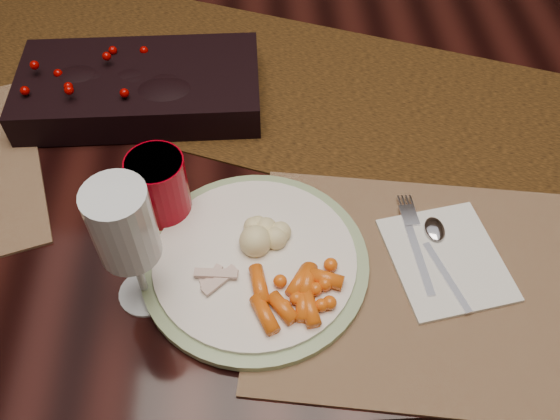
{
  "coord_description": "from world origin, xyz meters",
  "views": [
    {
      "loc": [
        -0.05,
        -0.72,
        1.4
      ],
      "look_at": [
        -0.02,
        -0.24,
        0.8
      ],
      "focal_mm": 38.0,
      "sensor_mm": 36.0,
      "label": 1
    }
  ],
  "objects_px": {
    "napkin": "(446,259)",
    "red_cup": "(160,189)",
    "placemat_main": "(436,285)",
    "dinner_plate": "(255,261)",
    "turkey_shreds": "(210,283)",
    "mashed_potatoes": "(270,228)",
    "centerpiece": "(139,83)",
    "wine_glass": "(131,250)",
    "dining_table": "(285,245)",
    "baby_carrots": "(295,300)"
  },
  "relations": [
    {
      "from": "baby_carrots",
      "to": "mashed_potatoes",
      "type": "height_order",
      "value": "mashed_potatoes"
    },
    {
      "from": "centerpiece",
      "to": "placemat_main",
      "type": "height_order",
      "value": "centerpiece"
    },
    {
      "from": "turkey_shreds",
      "to": "napkin",
      "type": "height_order",
      "value": "turkey_shreds"
    },
    {
      "from": "placemat_main",
      "to": "mashed_potatoes",
      "type": "distance_m",
      "value": 0.22
    },
    {
      "from": "baby_carrots",
      "to": "mashed_potatoes",
      "type": "bearing_deg",
      "value": 104.58
    },
    {
      "from": "baby_carrots",
      "to": "dining_table",
      "type": "bearing_deg",
      "value": 88.11
    },
    {
      "from": "dining_table",
      "to": "wine_glass",
      "type": "distance_m",
      "value": 0.61
    },
    {
      "from": "dining_table",
      "to": "turkey_shreds",
      "type": "height_order",
      "value": "turkey_shreds"
    },
    {
      "from": "dining_table",
      "to": "centerpiece",
      "type": "xyz_separation_m",
      "value": [
        -0.23,
        0.03,
        0.42
      ]
    },
    {
      "from": "baby_carrots",
      "to": "wine_glass",
      "type": "distance_m",
      "value": 0.2
    },
    {
      "from": "dinner_plate",
      "to": "mashed_potatoes",
      "type": "xyz_separation_m",
      "value": [
        0.02,
        0.03,
        0.03
      ]
    },
    {
      "from": "napkin",
      "to": "dinner_plate",
      "type": "bearing_deg",
      "value": 168.28
    },
    {
      "from": "centerpiece",
      "to": "baby_carrots",
      "type": "bearing_deg",
      "value": -60.77
    },
    {
      "from": "turkey_shreds",
      "to": "red_cup",
      "type": "bearing_deg",
      "value": 117.16
    },
    {
      "from": "red_cup",
      "to": "wine_glass",
      "type": "bearing_deg",
      "value": -97.27
    },
    {
      "from": "dinner_plate",
      "to": "baby_carrots",
      "type": "height_order",
      "value": "baby_carrots"
    },
    {
      "from": "placemat_main",
      "to": "red_cup",
      "type": "height_order",
      "value": "red_cup"
    },
    {
      "from": "mashed_potatoes",
      "to": "wine_glass",
      "type": "height_order",
      "value": "wine_glass"
    },
    {
      "from": "napkin",
      "to": "wine_glass",
      "type": "xyz_separation_m",
      "value": [
        -0.39,
        -0.03,
        0.09
      ]
    },
    {
      "from": "dining_table",
      "to": "placemat_main",
      "type": "xyz_separation_m",
      "value": [
        0.17,
        -0.33,
        0.38
      ]
    },
    {
      "from": "dining_table",
      "to": "napkin",
      "type": "height_order",
      "value": "napkin"
    },
    {
      "from": "napkin",
      "to": "red_cup",
      "type": "bearing_deg",
      "value": 155.0
    },
    {
      "from": "dining_table",
      "to": "mashed_potatoes",
      "type": "height_order",
      "value": "mashed_potatoes"
    },
    {
      "from": "dining_table",
      "to": "turkey_shreds",
      "type": "distance_m",
      "value": 0.53
    },
    {
      "from": "mashed_potatoes",
      "to": "red_cup",
      "type": "height_order",
      "value": "red_cup"
    },
    {
      "from": "dinner_plate",
      "to": "red_cup",
      "type": "bearing_deg",
      "value": 143.3
    },
    {
      "from": "placemat_main",
      "to": "red_cup",
      "type": "relative_size",
      "value": 4.41
    },
    {
      "from": "dining_table",
      "to": "red_cup",
      "type": "relative_size",
      "value": 17.15
    },
    {
      "from": "dinner_plate",
      "to": "turkey_shreds",
      "type": "distance_m",
      "value": 0.07
    },
    {
      "from": "dining_table",
      "to": "centerpiece",
      "type": "bearing_deg",
      "value": 171.58
    },
    {
      "from": "centerpiece",
      "to": "wine_glass",
      "type": "height_order",
      "value": "wine_glass"
    },
    {
      "from": "wine_glass",
      "to": "napkin",
      "type": "bearing_deg",
      "value": 4.21
    },
    {
      "from": "placemat_main",
      "to": "wine_glass",
      "type": "xyz_separation_m",
      "value": [
        -0.37,
        0.01,
        0.1
      ]
    },
    {
      "from": "wine_glass",
      "to": "dining_table",
      "type": "bearing_deg",
      "value": 59.04
    },
    {
      "from": "dining_table",
      "to": "baby_carrots",
      "type": "xyz_separation_m",
      "value": [
        -0.01,
        -0.36,
        0.4
      ]
    },
    {
      "from": "napkin",
      "to": "red_cup",
      "type": "relative_size",
      "value": 1.53
    },
    {
      "from": "dining_table",
      "to": "red_cup",
      "type": "distance_m",
      "value": 0.51
    },
    {
      "from": "dinner_plate",
      "to": "baby_carrots",
      "type": "relative_size",
      "value": 2.97
    },
    {
      "from": "placemat_main",
      "to": "red_cup",
      "type": "distance_m",
      "value": 0.38
    },
    {
      "from": "placemat_main",
      "to": "baby_carrots",
      "type": "relative_size",
      "value": 4.67
    },
    {
      "from": "red_cup",
      "to": "mashed_potatoes",
      "type": "bearing_deg",
      "value": -22.5
    },
    {
      "from": "centerpiece",
      "to": "dinner_plate",
      "type": "bearing_deg",
      "value": -61.9
    },
    {
      "from": "napkin",
      "to": "wine_glass",
      "type": "relative_size",
      "value": 0.82
    },
    {
      "from": "turkey_shreds",
      "to": "dinner_plate",
      "type": "bearing_deg",
      "value": 34.35
    },
    {
      "from": "placemat_main",
      "to": "dinner_plate",
      "type": "bearing_deg",
      "value": 178.54
    },
    {
      "from": "placemat_main",
      "to": "red_cup",
      "type": "xyz_separation_m",
      "value": [
        -0.35,
        0.13,
        0.05
      ]
    },
    {
      "from": "dining_table",
      "to": "centerpiece",
      "type": "distance_m",
      "value": 0.48
    },
    {
      "from": "centerpiece",
      "to": "red_cup",
      "type": "xyz_separation_m",
      "value": [
        0.05,
        -0.24,
        0.02
      ]
    },
    {
      "from": "centerpiece",
      "to": "turkey_shreds",
      "type": "xyz_separation_m",
      "value": [
        0.12,
        -0.37,
        -0.01
      ]
    },
    {
      "from": "placemat_main",
      "to": "baby_carrots",
      "type": "xyz_separation_m",
      "value": [
        -0.18,
        -0.03,
        0.03
      ]
    }
  ]
}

